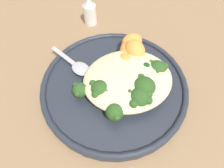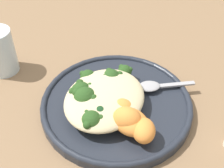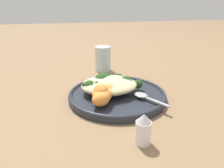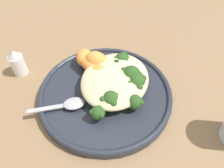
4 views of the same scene
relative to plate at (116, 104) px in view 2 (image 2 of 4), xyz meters
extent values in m
plane|color=#846647|center=(-0.01, 0.01, -0.01)|extent=(4.00, 4.00, 0.00)
cylinder|color=#232833|center=(0.00, 0.00, 0.00)|extent=(0.29, 0.29, 0.02)
torus|color=#232833|center=(0.00, 0.00, 0.00)|extent=(0.29, 0.29, 0.01)
ellipsoid|color=beige|center=(-0.02, 0.01, 0.03)|extent=(0.17, 0.14, 0.04)
ellipsoid|color=#ADC675|center=(0.02, 0.00, 0.02)|extent=(0.09, 0.05, 0.01)
sphere|color=#284C1E|center=(0.07, 0.01, 0.02)|extent=(0.03, 0.03, 0.03)
sphere|color=#284C1E|center=(0.07, 0.02, 0.03)|extent=(0.01, 0.01, 0.01)
sphere|color=#284C1E|center=(0.06, 0.01, 0.03)|extent=(0.01, 0.01, 0.01)
sphere|color=#284C1E|center=(0.07, 0.00, 0.03)|extent=(0.01, 0.01, 0.01)
ellipsoid|color=#ADC675|center=(0.00, 0.00, 0.02)|extent=(0.07, 0.07, 0.02)
sphere|color=#284C1E|center=(0.03, 0.03, 0.03)|extent=(0.04, 0.04, 0.04)
sphere|color=#284C1E|center=(0.04, 0.04, 0.04)|extent=(0.01, 0.01, 0.01)
sphere|color=#284C1E|center=(0.02, 0.04, 0.04)|extent=(0.01, 0.01, 0.01)
sphere|color=#284C1E|center=(0.02, 0.02, 0.04)|extent=(0.01, 0.01, 0.01)
sphere|color=#284C1E|center=(0.04, 0.02, 0.04)|extent=(0.01, 0.01, 0.01)
ellipsoid|color=#ADC675|center=(0.00, 0.02, 0.02)|extent=(0.05, 0.10, 0.02)
sphere|color=#284C1E|center=(0.02, 0.07, 0.03)|extent=(0.03, 0.03, 0.03)
sphere|color=#284C1E|center=(0.02, 0.08, 0.03)|extent=(0.01, 0.01, 0.01)
sphere|color=#284C1E|center=(0.02, 0.06, 0.03)|extent=(0.01, 0.01, 0.01)
ellipsoid|color=#ADC675|center=(-0.01, 0.00, 0.02)|extent=(0.02, 0.06, 0.01)
sphere|color=#284C1E|center=(0.00, 0.03, 0.03)|extent=(0.03, 0.03, 0.03)
sphere|color=#284C1E|center=(0.00, 0.04, 0.03)|extent=(0.01, 0.01, 0.01)
sphere|color=#284C1E|center=(-0.02, 0.03, 0.03)|extent=(0.01, 0.01, 0.01)
sphere|color=#284C1E|center=(0.00, 0.02, 0.03)|extent=(0.01, 0.01, 0.01)
ellipsoid|color=#ADC675|center=(-0.02, 0.01, 0.02)|extent=(0.04, 0.09, 0.02)
sphere|color=#284C1E|center=(-0.03, 0.06, 0.03)|extent=(0.04, 0.04, 0.04)
sphere|color=#284C1E|center=(-0.02, 0.07, 0.04)|extent=(0.02, 0.02, 0.02)
sphere|color=#284C1E|center=(-0.04, 0.07, 0.04)|extent=(0.02, 0.02, 0.02)
sphere|color=#284C1E|center=(-0.04, 0.05, 0.04)|extent=(0.02, 0.02, 0.02)
sphere|color=#284C1E|center=(-0.02, 0.05, 0.04)|extent=(0.02, 0.02, 0.02)
ellipsoid|color=#ADC675|center=(-0.02, 0.01, 0.02)|extent=(0.05, 0.07, 0.01)
sphere|color=#284C1E|center=(-0.04, 0.04, 0.03)|extent=(0.04, 0.04, 0.04)
sphere|color=#284C1E|center=(-0.04, 0.06, 0.04)|extent=(0.02, 0.02, 0.02)
sphere|color=#284C1E|center=(-0.04, 0.03, 0.04)|extent=(0.02, 0.02, 0.02)
ellipsoid|color=#ADC675|center=(-0.02, -0.01, 0.02)|extent=(0.07, 0.04, 0.02)
sphere|color=#284C1E|center=(-0.05, 0.01, 0.02)|extent=(0.03, 0.03, 0.03)
sphere|color=#284C1E|center=(-0.05, 0.02, 0.03)|extent=(0.01, 0.01, 0.01)
sphere|color=#284C1E|center=(-0.06, 0.01, 0.03)|extent=(0.01, 0.01, 0.01)
sphere|color=#284C1E|center=(-0.05, 0.00, 0.03)|extent=(0.01, 0.01, 0.01)
ellipsoid|color=#ADC675|center=(-0.04, 0.00, 0.02)|extent=(0.09, 0.04, 0.02)
sphere|color=#284C1E|center=(-0.08, 0.01, 0.03)|extent=(0.04, 0.04, 0.04)
sphere|color=#284C1E|center=(-0.07, 0.02, 0.04)|extent=(0.01, 0.01, 0.01)
sphere|color=#284C1E|center=(-0.10, 0.01, 0.04)|extent=(0.01, 0.01, 0.01)
sphere|color=#284C1E|center=(-0.07, 0.00, 0.04)|extent=(0.01, 0.01, 0.01)
ellipsoid|color=orange|center=(-0.05, -0.05, 0.03)|extent=(0.05, 0.05, 0.05)
ellipsoid|color=orange|center=(-0.06, -0.08, 0.03)|extent=(0.06, 0.06, 0.04)
ellipsoid|color=orange|center=(-0.05, -0.05, 0.03)|extent=(0.07, 0.08, 0.04)
ellipsoid|color=orange|center=(-0.03, -0.02, 0.03)|extent=(0.05, 0.06, 0.04)
sphere|color=#193D1E|center=(-0.04, 0.01, 0.03)|extent=(0.03, 0.03, 0.03)
sphere|color=#193D1E|center=(-0.05, 0.02, 0.03)|extent=(0.03, 0.03, 0.03)
sphere|color=#193D1E|center=(-0.06, 0.02, 0.03)|extent=(0.03, 0.03, 0.03)
sphere|color=#193D1E|center=(-0.06, 0.00, 0.03)|extent=(0.03, 0.03, 0.03)
sphere|color=#193D1E|center=(-0.05, 0.00, 0.03)|extent=(0.03, 0.03, 0.03)
cube|color=#A3A3A8|center=(0.09, -0.09, 0.01)|extent=(0.05, 0.06, 0.00)
ellipsoid|color=#A3A3A8|center=(0.06, -0.04, 0.02)|extent=(0.05, 0.05, 0.01)
cylinder|color=silver|center=(0.00, 0.27, 0.04)|extent=(0.06, 0.06, 0.10)
camera|label=1|loc=(0.05, 0.19, 0.29)|focal=28.00mm
camera|label=2|loc=(-0.37, -0.17, 0.43)|focal=50.00mm
camera|label=3|loc=(-0.12, -0.58, 0.27)|focal=35.00mm
camera|label=4|loc=(0.27, 0.13, 0.37)|focal=35.00mm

